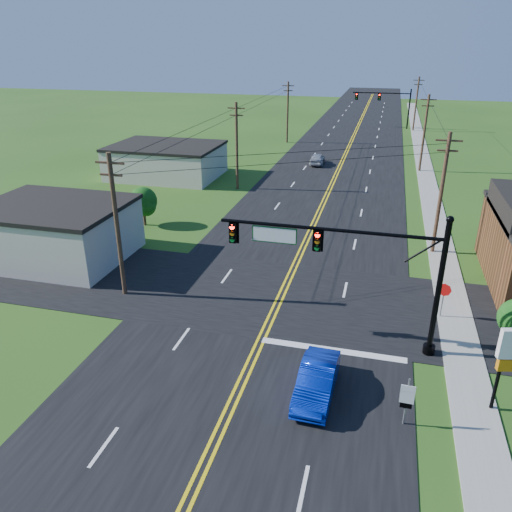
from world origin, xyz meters
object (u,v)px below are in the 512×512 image
(signal_mast_far, at_px, (384,102))
(stop_sign, at_px, (444,293))
(signal_mast_main, at_px, (347,260))
(blue_car, at_px, (317,381))
(route_sign, at_px, (407,399))

(signal_mast_far, xyz_separation_m, stop_sign, (5.22, -68.02, -2.97))
(signal_mast_main, distance_m, stop_sign, 7.36)
(blue_car, bearing_deg, signal_mast_far, 91.11)
(signal_mast_main, bearing_deg, signal_mast_far, 89.92)
(blue_car, distance_m, stop_sign, 10.55)
(signal_mast_far, bearing_deg, signal_mast_main, -90.08)
(blue_car, relative_size, route_sign, 1.92)
(signal_mast_main, xyz_separation_m, route_sign, (3.16, -5.67, -3.39))
(signal_mast_main, distance_m, blue_car, 6.20)
(blue_car, distance_m, route_sign, 4.00)
(signal_mast_far, height_order, stop_sign, signal_mast_far)
(signal_mast_far, bearing_deg, stop_sign, -85.61)
(signal_mast_main, height_order, signal_mast_far, same)
(signal_mast_far, relative_size, blue_car, 2.45)
(signal_mast_far, height_order, route_sign, signal_mast_far)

